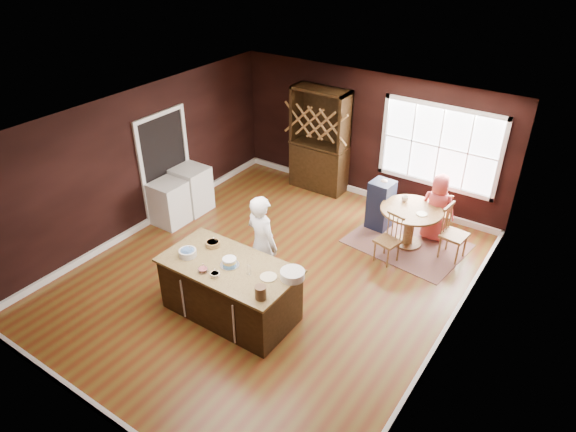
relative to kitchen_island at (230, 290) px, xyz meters
The scene contains 28 objects.
room_shell 1.44m from the kitchen_island, 93.46° to the left, with size 7.00×7.00×7.00m.
window 4.92m from the kitchen_island, 72.64° to the left, with size 2.36×0.10×1.66m, color white, non-canonical shape.
doorway 3.54m from the kitchen_island, 150.58° to the left, with size 0.08×1.26×2.13m, color white, non-canonical shape.
kitchen_island is the anchor object (origin of this frame).
dining_table 3.65m from the kitchen_island, 65.86° to the left, with size 1.12×1.12×0.75m.
baker 0.89m from the kitchen_island, 88.30° to the left, with size 0.62×0.41×1.70m, color white.
layer_cake 0.54m from the kitchen_island, ahead, with size 0.29×0.29×0.12m, color white, non-canonical shape.
bowl_blue 0.85m from the kitchen_island, 165.46° to the right, with size 0.26×0.26×0.10m, color silver.
bowl_yellow 0.76m from the kitchen_island, 154.95° to the left, with size 0.22×0.22×0.08m, color olive.
bowl_pink 0.64m from the kitchen_island, 119.67° to the right, with size 0.16×0.16×0.06m, color white.
bowl_olive 0.60m from the kitchen_island, 86.31° to the right, with size 0.14×0.14×0.05m, color #F1E7C3.
drinking_glass 0.67m from the kitchen_island, ahead, with size 0.07×0.07×0.14m, color white.
dinner_plate 0.83m from the kitchen_island, ahead, with size 0.24×0.24×0.02m, color beige.
white_tub 1.13m from the kitchen_island, 15.54° to the left, with size 0.35×0.35×0.12m, color silver.
stoneware_crock 1.07m from the kitchen_island, 21.66° to the right, with size 0.16×0.16×0.19m, color brown.
toy_figurine 0.90m from the kitchen_island, 16.42° to the right, with size 0.05×0.05×0.08m, color yellow, non-canonical shape.
rug 3.67m from the kitchen_island, 65.86° to the left, with size 2.02×1.56×0.01m, color brown.
chair_east 4.08m from the kitchen_island, 55.50° to the left, with size 0.43×0.41×1.02m, color brown, non-canonical shape.
chair_south 2.95m from the kitchen_island, 61.94° to the left, with size 0.38×0.36×0.91m, color brown, non-canonical shape.
chair_north 4.42m from the kitchen_island, 65.97° to the left, with size 0.39×0.37×0.92m, color brown, non-canonical shape.
seated_woman 4.21m from the kitchen_island, 64.45° to the left, with size 0.65×0.42×1.32m, color #C13E3F.
high_chair 3.66m from the kitchen_island, 77.64° to the left, with size 0.42×0.42×1.03m, color #141D31, non-canonical shape.
toddler 3.77m from the kitchen_island, 78.60° to the left, with size 0.18×0.14×0.26m, color #8CA5BF, non-canonical shape.
table_plate 3.69m from the kitchen_island, 62.24° to the left, with size 0.19×0.19×0.01m, color beige.
table_cup 3.76m from the kitchen_island, 70.18° to the left, with size 0.13×0.13×0.10m, color silver.
hutch 4.52m from the kitchen_island, 103.85° to the left, with size 1.24×0.52×2.27m, color black.
washer 3.04m from the kitchen_island, 152.78° to the left, with size 0.60×0.59×0.88m, color white.
dryer 3.39m from the kitchen_island, 143.10° to the left, with size 0.65×0.62×0.94m, color white.
Camera 1 is at (4.20, -5.64, 5.39)m, focal length 32.00 mm.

